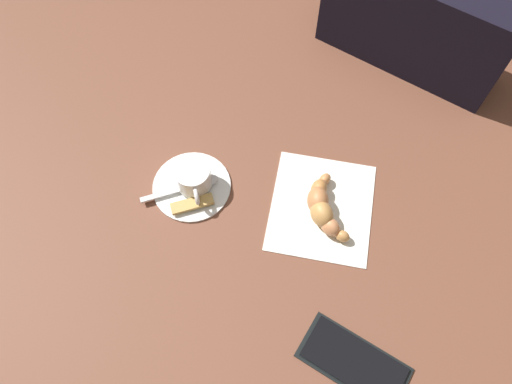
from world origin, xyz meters
name	(u,v)px	position (x,y,z in m)	size (l,w,h in m)	color
ground_plane	(261,201)	(0.00, 0.00, 0.00)	(1.80, 1.80, 0.00)	brown
saucer	(192,186)	(0.12, 0.02, 0.00)	(0.13, 0.13, 0.01)	white
espresso_cup	(193,178)	(0.11, 0.02, 0.03)	(0.06, 0.07, 0.05)	white
teaspoon	(192,185)	(0.11, 0.03, 0.01)	(0.11, 0.10, 0.01)	silver
sugar_packet	(192,204)	(0.10, 0.06, 0.01)	(0.07, 0.02, 0.01)	tan
napkin	(321,207)	(-0.10, -0.03, 0.00)	(0.16, 0.19, 0.00)	white
croissant	(322,207)	(-0.10, -0.02, 0.02)	(0.09, 0.11, 0.04)	#C2814A
cell_phone	(354,362)	(-0.22, 0.18, 0.00)	(0.16, 0.10, 0.01)	black
laptop_bag	(418,19)	(-0.13, -0.40, 0.10)	(0.34, 0.11, 0.19)	black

